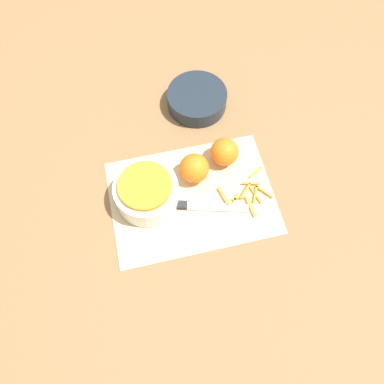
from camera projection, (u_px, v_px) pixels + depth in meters
The scene contains 8 objects.
ground_plane at pixel (192, 198), 1.02m from camera, with size 4.00×4.00×0.00m, color olive.
cutting_board at pixel (192, 197), 1.01m from camera, with size 0.44×0.31×0.01m.
bowl_speckled at pixel (147, 192), 0.97m from camera, with size 0.17×0.17×0.09m.
bowl_dark at pixel (197, 99), 1.13m from camera, with size 0.18×0.18×0.05m.
knife at pixel (184, 205), 0.99m from camera, with size 0.25×0.08×0.02m.
orange_left at pixel (194, 168), 1.00m from camera, with size 0.08×0.08×0.08m.
orange_right at pixel (224, 152), 1.03m from camera, with size 0.08×0.08×0.08m.
peel_pile at pixel (248, 193), 1.01m from camera, with size 0.14×0.14×0.01m.
Camera 1 is at (-0.09, -0.41, 0.92)m, focal length 35.00 mm.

